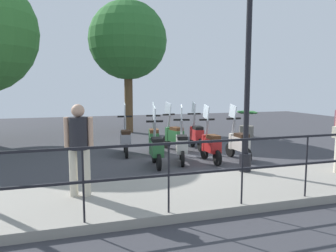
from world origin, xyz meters
The scene contains 15 objects.
ground_plane centered at (0.00, 0.00, 0.00)m, with size 28.00×28.00×0.00m, color #38383D.
promenade_walkway centered at (-3.15, 0.00, 0.07)m, with size 2.20×20.00×0.15m.
fence_railing centered at (-4.20, 0.00, 0.89)m, with size 0.04×16.03×1.07m.
lamp_post_near centered at (-2.40, -0.50, 2.15)m, with size 0.26×0.90×4.49m.
pedestrian_distant centered at (-3.03, 3.08, 1.08)m, with size 0.39×0.48×1.59m.
tree_distant centered at (5.55, 0.66, 3.98)m, with size 3.36×3.36×5.68m.
potted_palm centered at (2.84, -3.63, 0.45)m, with size 1.06×0.66×1.05m.
scooter_near_0 centered at (-0.76, -1.24, 0.48)m, with size 1.23×0.44×1.54m.
scooter_near_1 centered at (-0.79, -0.40, 0.48)m, with size 1.23×0.44×1.54m.
scooter_near_2 centered at (-0.64, 0.37, 0.48)m, with size 1.20×0.54×1.54m.
scooter_near_3 centered at (-0.82, 1.12, 0.48)m, with size 1.23×0.44×1.54m.
scooter_far_0 centered at (1.06, -0.73, 0.48)m, with size 1.23×0.44×1.54m.
scooter_far_1 centered at (1.06, 0.04, 0.48)m, with size 1.20×0.54×1.54m.
scooter_far_2 centered at (0.80, 0.77, 0.48)m, with size 1.22×0.49×1.54m.
scooter_far_3 centered at (0.78, 1.63, 0.48)m, with size 1.23×0.44×1.54m.
Camera 1 is at (-8.72, 3.25, 2.04)m, focal length 35.00 mm.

